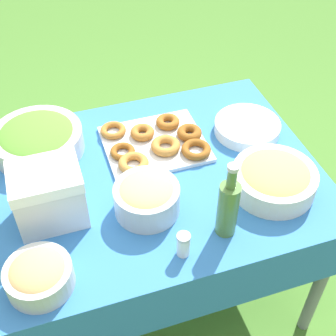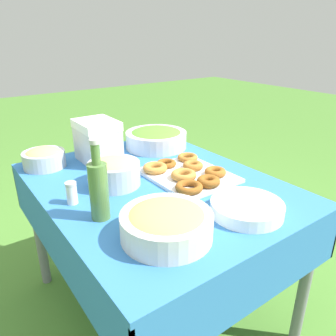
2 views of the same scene
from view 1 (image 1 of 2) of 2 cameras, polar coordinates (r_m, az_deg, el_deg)
name	(u,v)px [view 1 (image 1 of 2)]	position (r m, az deg, el deg)	size (l,w,h in m)	color
ground_plane	(159,282)	(2.33, -1.07, -13.69)	(14.00, 14.00, 0.00)	#477A2D
picnic_table	(157,192)	(1.83, -1.33, -2.92)	(1.21, 0.95, 0.74)	#2D6BB2
salad_bowl	(38,139)	(1.88, -15.62, 3.43)	(0.35, 0.35, 0.11)	silver
pasta_bowl	(147,197)	(1.59, -2.61, -3.52)	(0.23, 0.23, 0.13)	#B2B7BC
donut_platter	(156,143)	(1.85, -1.50, 3.09)	(0.42, 0.36, 0.05)	silver
plate_stack	(247,127)	(1.95, 9.62, 4.92)	(0.27, 0.27, 0.05)	white
olive_oil_bottle	(228,207)	(1.50, 7.33, -4.73)	(0.07, 0.07, 0.30)	#4C7238
bread_bowl	(39,275)	(1.46, -15.49, -12.46)	(0.20, 0.20, 0.10)	#B2B7BC
fruit_bowl	(274,178)	(1.70, 12.82, -1.23)	(0.30, 0.30, 0.11)	silver
cooler_box	(49,195)	(1.58, -14.34, -3.22)	(0.23, 0.18, 0.21)	silver
salt_shaker	(183,244)	(1.48, 1.89, -9.30)	(0.04, 0.04, 0.09)	white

